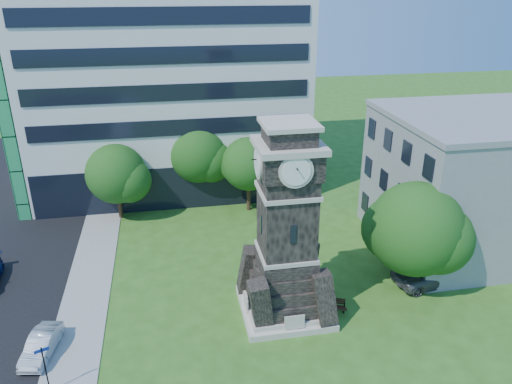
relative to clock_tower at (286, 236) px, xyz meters
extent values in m
plane|color=#315919|center=(-3.00, -2.00, -5.28)|extent=(160.00, 160.00, 0.00)
cube|color=gray|center=(-12.50, 3.00, -5.25)|extent=(3.00, 70.00, 0.06)
cube|color=beige|center=(0.00, 0.00, -5.08)|extent=(5.40, 5.40, 0.40)
cube|color=beige|center=(0.00, 0.00, -4.73)|extent=(4.80, 4.80, 0.30)
cube|color=black|center=(0.00, 0.00, 1.92)|extent=(3.00, 3.00, 6.40)
cube|color=beige|center=(0.00, 0.00, -1.08)|extent=(3.25, 3.25, 0.25)
cube|color=beige|center=(0.00, 0.00, 2.92)|extent=(3.25, 3.25, 0.25)
cube|color=black|center=(0.00, -1.52, 0.92)|extent=(0.35, 0.08, 1.10)
cube|color=black|center=(0.00, 0.00, 4.72)|extent=(3.30, 3.30, 1.60)
cube|color=beige|center=(0.00, 0.00, 5.62)|extent=(3.70, 3.70, 0.35)
cylinder|color=white|center=(0.00, -1.77, 4.72)|extent=(1.56, 0.06, 1.56)
cylinder|color=white|center=(-1.77, 0.00, 4.72)|extent=(0.06, 1.56, 1.56)
cube|color=black|center=(0.00, 0.00, 6.22)|extent=(2.60, 2.60, 0.90)
cube|color=beige|center=(0.00, 0.00, 6.82)|extent=(3.00, 3.00, 0.25)
cube|color=silver|center=(-6.00, 24.00, 8.72)|extent=(25.00, 15.00, 28.00)
cube|color=black|center=(-6.00, 16.80, -3.28)|extent=(24.50, 0.80, 4.00)
cube|color=gray|center=(17.00, 6.00, -0.28)|extent=(15.00, 12.00, 10.00)
cube|color=gray|center=(17.00, 6.00, 4.92)|extent=(15.20, 12.20, 0.40)
imported|color=#A9ACB1|center=(-14.20, -1.45, -4.67)|extent=(1.92, 3.85, 1.21)
imported|color=#545459|center=(10.56, 1.15, -4.54)|extent=(5.62, 3.24, 1.47)
cube|color=black|center=(1.77, -0.83, -4.89)|extent=(0.07, 0.50, 0.78)
cube|color=black|center=(3.67, -0.83, -4.89)|extent=(0.07, 0.50, 0.78)
cube|color=black|center=(2.72, -0.83, -4.78)|extent=(2.01, 0.54, 0.04)
cube|color=black|center=(2.72, -0.59, -4.47)|extent=(2.01, 0.04, 0.45)
cylinder|color=black|center=(-13.26, -4.48, -3.86)|extent=(0.07, 0.07, 2.84)
cube|color=navy|center=(-13.26, -4.48, -2.61)|extent=(0.68, 0.05, 0.17)
cylinder|color=#332114|center=(-10.96, 15.56, -4.09)|extent=(0.36, 0.36, 2.38)
sphere|color=#295F1C|center=(-10.96, 15.56, -1.18)|extent=(5.08, 5.08, 5.08)
sphere|color=#295F1C|center=(-9.94, 15.05, -1.65)|extent=(3.81, 3.81, 3.81)
sphere|color=#295F1C|center=(-11.85, 16.19, -1.45)|extent=(3.56, 3.56, 3.56)
cylinder|color=#332114|center=(-3.86, 17.65, -3.88)|extent=(0.36, 0.36, 2.80)
sphere|color=#28661E|center=(-3.86, 17.65, -0.45)|extent=(5.47, 5.47, 5.47)
sphere|color=#28661E|center=(-2.77, 17.10, -1.00)|extent=(4.10, 4.10, 4.10)
sphere|color=#28661E|center=(-4.82, 18.33, -0.77)|extent=(3.83, 3.83, 3.83)
cylinder|color=#332114|center=(0.33, 15.10, -4.00)|extent=(0.36, 0.36, 2.55)
sphere|color=#235A1A|center=(0.33, 15.10, -0.88)|extent=(4.69, 4.69, 4.69)
sphere|color=#235A1A|center=(1.27, 14.63, -1.38)|extent=(3.52, 3.52, 3.52)
sphere|color=#235A1A|center=(-0.50, 15.69, -1.17)|extent=(3.29, 3.29, 3.29)
cylinder|color=#332114|center=(8.78, 0.85, -3.98)|extent=(0.37, 0.37, 2.61)
sphere|color=#36641D|center=(8.78, 0.85, -0.79)|extent=(6.16, 6.16, 6.16)
sphere|color=#36641D|center=(10.01, 0.23, -1.30)|extent=(4.62, 4.62, 4.62)
sphere|color=#36641D|center=(7.70, 1.62, -1.08)|extent=(4.31, 4.31, 4.31)
camera|label=1|loc=(-6.54, -25.28, 13.99)|focal=35.00mm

